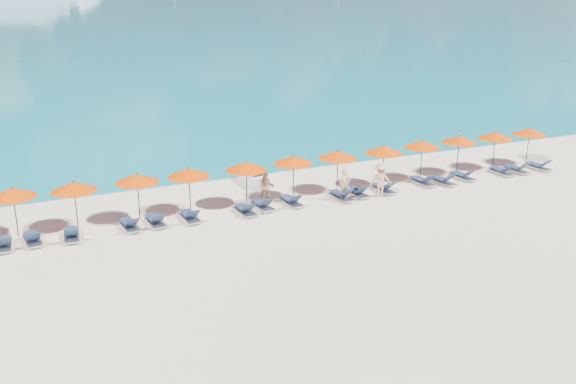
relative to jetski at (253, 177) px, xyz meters
name	(u,v)px	position (x,y,z in m)	size (l,w,h in m)	color
ground	(316,237)	(-0.36, -8.49, -0.36)	(1400.00, 1400.00, 0.00)	beige
jetski	(253,177)	(0.00, 0.00, 0.00)	(0.95, 2.49, 0.89)	white
beachgoer_a	(345,185)	(3.22, -4.62, 0.49)	(0.63, 0.41, 1.71)	tan
beachgoer_b	(266,187)	(-0.57, -3.29, 0.47)	(0.81, 0.47, 1.67)	tan
beachgoer_c	(380,180)	(5.23, -4.83, 0.54)	(1.17, 0.54, 1.81)	tan
umbrella_2	(13,193)	(-12.33, -2.94, 1.65)	(2.10, 2.10, 2.28)	black
umbrella_3	(74,187)	(-9.80, -3.13, 1.65)	(2.10, 2.10, 2.28)	black
umbrella_4	(137,178)	(-6.96, -3.01, 1.65)	(2.10, 2.10, 2.28)	black
umbrella_5	(189,173)	(-4.50, -3.07, 1.65)	(2.10, 2.10, 2.28)	black
umbrella_6	(246,166)	(-1.59, -3.17, 1.65)	(2.10, 2.10, 2.28)	black
umbrella_7	(293,160)	(1.05, -3.03, 1.65)	(2.10, 2.10, 2.28)	black
umbrella_8	(338,155)	(3.63, -3.06, 1.65)	(2.10, 2.10, 2.28)	black
umbrella_9	(384,150)	(6.44, -3.15, 1.65)	(2.10, 2.10, 2.28)	black
umbrella_10	(422,144)	(9.10, -2.97, 1.65)	(2.10, 2.10, 2.28)	black
umbrella_11	(459,139)	(11.73, -2.90, 1.65)	(2.10, 2.10, 2.28)	black
umbrella_12	(495,136)	(14.33, -3.00, 1.65)	(2.10, 2.10, 2.28)	black
umbrella_13	(530,132)	(16.97, -3.03, 1.65)	(2.10, 2.10, 2.28)	black
lounger_3	(3,243)	(-12.96, -4.22, -0.13)	(0.73, 1.74, 0.66)	silver
lounger_4	(33,238)	(-11.80, -4.13, -0.13)	(0.77, 1.75, 0.66)	silver
lounger_5	(71,234)	(-10.22, -4.30, -0.13)	(0.77, 1.75, 0.66)	silver
lounger_6	(130,224)	(-7.66, -4.15, -0.13)	(0.77, 1.75, 0.66)	silver
lounger_7	(155,220)	(-6.47, -4.13, -0.13)	(0.73, 1.74, 0.66)	silver
lounger_8	(190,216)	(-4.85, -4.21, -0.13)	(0.68, 1.72, 0.66)	silver
lounger_9	(245,210)	(-2.17, -4.43, -0.13)	(0.72, 1.73, 0.66)	silver
lounger_10	(262,204)	(-1.12, -4.09, -0.13)	(0.78, 1.75, 0.66)	silver
lounger_11	(291,201)	(0.42, -4.16, -0.13)	(0.69, 1.73, 0.66)	silver
lounger_12	(341,195)	(3.11, -4.44, -0.13)	(0.72, 1.73, 0.66)	silver
lounger_13	(357,192)	(4.19, -4.27, -0.13)	(0.70, 1.73, 0.66)	silver
lounger_14	(383,188)	(5.77, -4.29, -0.13)	(0.67, 1.72, 0.66)	silver
lounger_15	(422,181)	(8.48, -4.05, -0.13)	(0.71, 1.73, 0.66)	silver
lounger_16	(443,180)	(9.57, -4.42, -0.13)	(0.79, 1.75, 0.66)	silver
lounger_17	(462,176)	(11.15, -4.15, -0.13)	(0.79, 1.75, 0.66)	silver
lounger_18	(501,171)	(13.86, -4.29, -0.13)	(0.68, 1.72, 0.66)	silver
lounger_19	(516,169)	(14.97, -4.33, -0.13)	(0.76, 1.74, 0.66)	silver
lounger_20	(538,166)	(16.59, -4.40, -0.13)	(0.79, 1.75, 0.66)	silver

